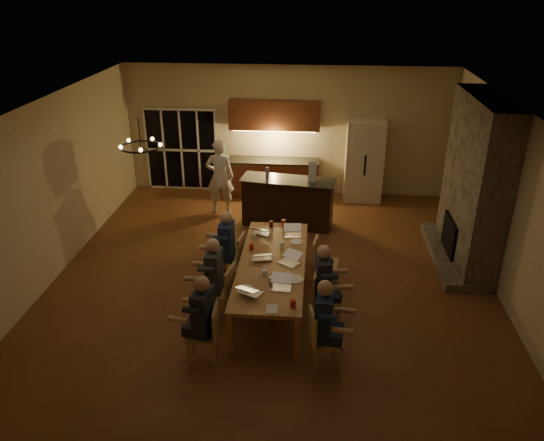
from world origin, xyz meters
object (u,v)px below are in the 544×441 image
at_px(bar_blender, 313,171).
at_px(plate_far, 296,242).
at_px(chair_right_near, 326,339).
at_px(laptop_a, 251,287).
at_px(redcup_mid, 251,247).
at_px(refrigerator, 364,161).
at_px(plate_near, 295,279).
at_px(person_left_mid, 214,277).
at_px(redcup_near, 293,303).
at_px(laptop_d, 289,257).
at_px(laptop_b, 281,282).
at_px(laptop_f, 293,231).
at_px(person_right_mid, 323,284).
at_px(person_right_near, 324,323).
at_px(mug_back, 254,236).
at_px(chair_left_mid, 219,291).
at_px(dining_table, 272,281).
at_px(person_left_far, 227,247).
at_px(standing_person, 220,177).
at_px(chandelier, 141,147).
at_px(bar_bottle, 267,173).
at_px(redcup_far, 284,223).
at_px(chair_right_mid, 327,297).
at_px(person_left_near, 204,319).
at_px(laptop_c, 261,253).
at_px(can_cola, 271,224).
at_px(mug_mid, 282,245).
at_px(mug_front, 265,273).
at_px(laptop_e, 263,227).
at_px(chair_left_near, 202,334).
at_px(chair_left_far, 231,257).
at_px(plate_left, 245,289).

bearing_deg(bar_blender, plate_far, -81.80).
height_order(chair_right_near, plate_far, chair_right_near).
height_order(laptop_a, redcup_mid, laptop_a).
bearing_deg(refrigerator, plate_near, -105.08).
distance_m(person_left_mid, redcup_near, 1.55).
bearing_deg(laptop_d, laptop_b, -62.72).
bearing_deg(laptop_d, laptop_f, 122.95).
xyz_separation_m(person_right_mid, laptop_a, (-1.08, -0.44, 0.17)).
relative_size(person_right_near, person_left_mid, 1.00).
bearing_deg(mug_back, person_left_mid, -110.42).
bearing_deg(laptop_b, chair_left_mid, 168.24).
bearing_deg(dining_table, person_left_far, 146.05).
bearing_deg(person_right_near, standing_person, 31.28).
height_order(chandelier, laptop_f, chandelier).
xyz_separation_m(refrigerator, bar_bottle, (-2.21, -1.61, 0.20)).
height_order(chair_left_mid, redcup_far, chair_left_mid).
bearing_deg(chair_right_mid, redcup_far, 29.27).
relative_size(chair_left_mid, person_left_near, 0.64).
distance_m(chair_left_mid, laptop_d, 1.27).
xyz_separation_m(laptop_a, laptop_c, (0.04, 1.08, 0.00)).
distance_m(chandelier, can_cola, 3.08).
relative_size(laptop_c, mug_mid, 3.20).
bearing_deg(chandelier, laptop_d, 3.56).
bearing_deg(standing_person, person_left_near, 90.88).
relative_size(chair_right_mid, mug_front, 8.90).
bearing_deg(laptop_e, dining_table, 126.42).
height_order(chair_right_near, mug_back, chair_right_near).
bearing_deg(dining_table, mug_back, 116.17).
bearing_deg(laptop_d, laptop_e, 149.95).
bearing_deg(dining_table, person_right_mid, -32.65).
bearing_deg(bar_bottle, person_right_near, -75.24).
bearing_deg(person_left_near, redcup_mid, 178.92).
height_order(mug_front, mug_mid, same).
bearing_deg(laptop_f, dining_table, -110.47).
relative_size(chair_left_near, laptop_a, 2.78).
bearing_deg(chair_right_mid, chair_left_far, 61.66).
distance_m(chair_left_near, standing_person, 5.32).
bearing_deg(laptop_a, plate_left, -13.49).
relative_size(laptop_c, plate_left, 1.22).
bearing_deg(laptop_b, redcup_mid, 122.01).
height_order(chair_left_mid, person_right_near, person_right_near).
xyz_separation_m(person_right_near, person_right_mid, (-0.01, 1.03, 0.00)).
relative_size(mug_front, bar_bottle, 0.42).
xyz_separation_m(laptop_c, mug_mid, (0.32, 0.45, -0.06)).
xyz_separation_m(dining_table, plate_near, (0.41, -0.54, 0.38)).
xyz_separation_m(refrigerator, laptop_c, (-2.03, -4.64, -0.14)).
bearing_deg(person_left_near, laptop_f, 167.86).
xyz_separation_m(dining_table, person_right_near, (0.86, -1.57, 0.31)).
bearing_deg(chair_left_mid, chair_left_far, -170.49).
distance_m(chair_left_mid, person_left_near, 1.15).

